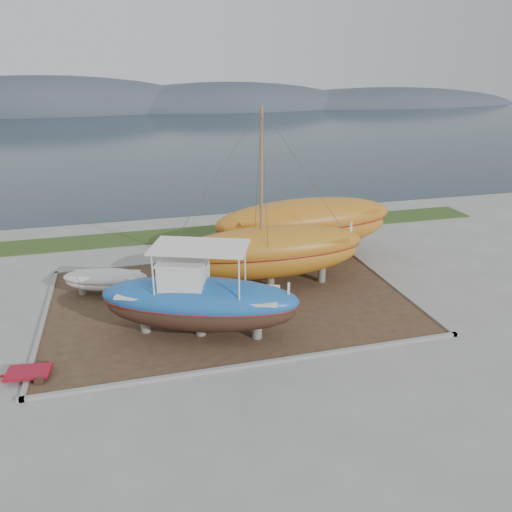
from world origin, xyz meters
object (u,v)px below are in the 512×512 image
object	(u,v)px
blue_caique	(199,292)
orange_bare_hull	(305,231)
red_trailer	(29,375)
white_dinghy	(106,282)
orange_sailboat	(271,202)

from	to	relation	value
blue_caique	orange_bare_hull	xyz separation A→B (m)	(7.76, 7.65, -0.26)
orange_bare_hull	red_trailer	bearing A→B (deg)	-152.07
white_dinghy	orange_sailboat	size ratio (longest dim) A/B	0.43
white_dinghy	orange_bare_hull	xyz separation A→B (m)	(11.93, 2.09, 1.21)
white_dinghy	orange_sailboat	world-z (taller)	orange_sailboat
white_dinghy	orange_bare_hull	distance (m)	12.17
red_trailer	white_dinghy	bearing A→B (deg)	74.09
orange_sailboat	red_trailer	distance (m)	13.73
red_trailer	blue_caique	bearing A→B (deg)	18.49
orange_sailboat	orange_bare_hull	bearing A→B (deg)	47.65
white_dinghy	orange_bare_hull	world-z (taller)	orange_bare_hull
blue_caique	orange_bare_hull	world-z (taller)	blue_caique
blue_caique	red_trailer	size ratio (longest dim) A/B	3.60
red_trailer	orange_bare_hull	bearing A→B (deg)	37.97
orange_sailboat	red_trailer	bearing A→B (deg)	-152.90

